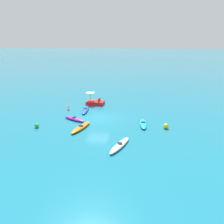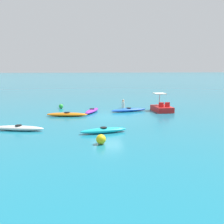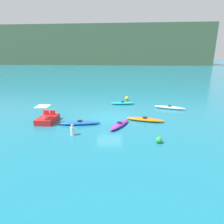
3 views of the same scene
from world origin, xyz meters
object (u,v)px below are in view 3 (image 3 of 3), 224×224
at_px(kayak_purple, 119,125).
at_px(kayak_orange, 145,119).
at_px(kayak_blue, 80,123).
at_px(kayak_white, 170,107).
at_px(kayak_cyan, 123,103).
at_px(pedal_boat_red, 47,118).
at_px(buoy_green, 159,140).
at_px(buoy_yellow, 127,98).
at_px(person_near_shore, 73,130).

distance_m(kayak_purple, kayak_orange, 2.77).
relative_size(kayak_blue, kayak_white, 1.06).
xyz_separation_m(kayak_cyan, kayak_orange, (1.93, -6.21, -0.00)).
relative_size(pedal_boat_red, buoy_green, 5.51).
distance_m(kayak_white, pedal_boat_red, 13.21).
distance_m(kayak_purple, buoy_yellow, 10.02).
height_order(kayak_cyan, buoy_green, buoy_green).
height_order(kayak_orange, buoy_yellow, buoy_yellow).
bearing_deg(kayak_orange, pedal_boat_red, -176.58).
bearing_deg(buoy_green, kayak_purple, 131.12).
bearing_deg(kayak_blue, kayak_purple, -5.30).
bearing_deg(buoy_yellow, kayak_blue, -115.01).
bearing_deg(kayak_cyan, pedal_boat_red, -136.02).
bearing_deg(kayak_purple, person_near_shore, -151.10).
distance_m(kayak_orange, person_near_shore, 6.85).
bearing_deg(kayak_purple, kayak_cyan, 86.79).
bearing_deg(kayak_cyan, buoy_yellow, 75.27).
height_order(buoy_green, buoy_yellow, buoy_yellow).
distance_m(kayak_blue, buoy_yellow, 10.64).
height_order(kayak_white, buoy_yellow, buoy_yellow).
bearing_deg(person_near_shore, buoy_green, -10.35).
bearing_deg(kayak_orange, person_near_shore, -150.03).
relative_size(kayak_orange, buoy_green, 7.83).
distance_m(pedal_boat_red, buoy_green, 10.13).
distance_m(kayak_cyan, buoy_green, 11.02).
relative_size(kayak_blue, kayak_orange, 1.02).
relative_size(kayak_orange, buoy_yellow, 6.65).
bearing_deg(kayak_cyan, kayak_orange, -72.74).
xyz_separation_m(kayak_blue, buoy_yellow, (4.50, 9.64, 0.10)).
bearing_deg(buoy_green, kayak_cyan, 102.02).
xyz_separation_m(kayak_orange, person_near_shore, (-5.93, -3.42, 0.22)).
distance_m(buoy_green, buoy_yellow, 13.19).
bearing_deg(pedal_boat_red, kayak_white, 21.61).
bearing_deg(kayak_cyan, buoy_green, -77.98).
bearing_deg(kayak_purple, pedal_boat_red, 172.06).
height_order(buoy_green, person_near_shore, person_near_shore).
relative_size(pedal_boat_red, buoy_yellow, 4.68).
height_order(kayak_purple, buoy_green, buoy_green).
bearing_deg(buoy_green, kayak_blue, 150.91).
xyz_separation_m(kayak_cyan, buoy_yellow, (0.60, 2.30, 0.10)).
relative_size(kayak_purple, person_near_shore, 3.37).
distance_m(kayak_purple, kayak_white, 8.13).
distance_m(kayak_purple, buoy_green, 4.14).
xyz_separation_m(kayak_blue, pedal_boat_red, (-3.10, 0.59, 0.17)).
relative_size(kayak_cyan, kayak_white, 0.89).
distance_m(kayak_orange, kayak_white, 5.48).
xyz_separation_m(kayak_cyan, pedal_boat_red, (-6.99, -6.75, 0.17)).
height_order(kayak_blue, kayak_orange, same).
height_order(kayak_blue, person_near_shore, person_near_shore).
bearing_deg(buoy_yellow, buoy_green, -82.64).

